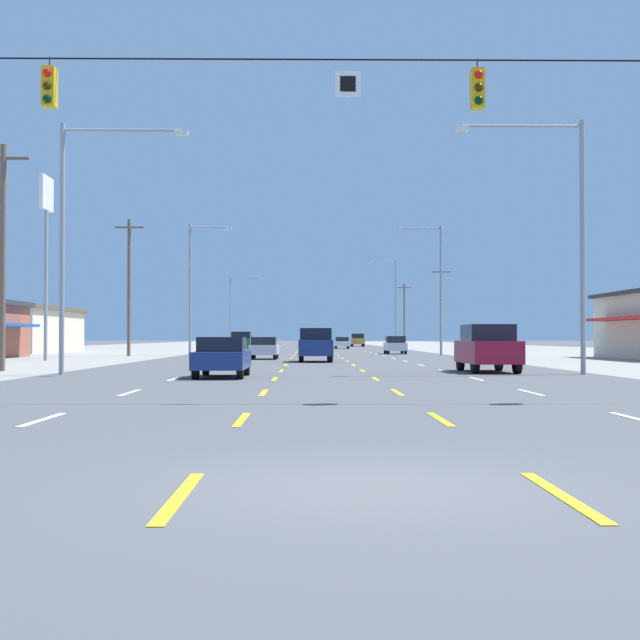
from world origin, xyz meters
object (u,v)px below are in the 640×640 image
suv_far_right_distant_a (358,340)px  suv_center_turn_mid (316,344)px  streetlight_right_row_0 (568,224)px  streetlight_left_row_2 (234,306)px  pole_sign_left_row_1 (46,219)px  streetlight_left_row_1 (194,281)px  hatchback_far_right_far (395,345)px  suv_far_right_near (487,347)px  sedan_inner_left_midfar (264,348)px  sedan_inner_right_farthest (342,343)px  streetlight_left_row_0 (76,227)px  sedan_inner_left_nearest (222,356)px  streetlight_right_row_1 (437,281)px  suv_far_left_farther (242,341)px  streetlight_right_row_2 (393,299)px

suv_far_right_distant_a → suv_center_turn_mid: bearing=-94.9°
streetlight_right_row_0 → streetlight_left_row_2: size_ratio=1.11×
pole_sign_left_row_1 → streetlight_right_row_0: 33.66m
pole_sign_left_row_1 → streetlight_left_row_1: bearing=66.7°
hatchback_far_right_far → streetlight_left_row_2: bearing=117.4°
pole_sign_left_row_1 → streetlight_left_row_2: (7.16, 53.26, -3.53)m
streetlight_right_row_0 → streetlight_left_row_2: streetlight_right_row_0 is taller
suv_far_right_near → streetlight_left_row_1: bearing=115.9°
suv_far_right_near → suv_center_turn_mid: (-7.04, 15.41, 0.00)m
suv_center_turn_mid → sedan_inner_left_midfar: suv_center_turn_mid is taller
sedan_inner_left_midfar → sedan_inner_right_farthest: 53.44m
sedan_inner_right_farthest → streetlight_left_row_0: streetlight_left_row_0 is taller
suv_far_right_near → streetlight_left_row_0: size_ratio=0.50×
sedan_inner_left_nearest → sedan_inner_right_farthest: 79.64m
streetlight_right_row_1 → suv_center_turn_mid: bearing=-117.5°
suv_far_left_farther → streetlight_left_row_2: bearing=96.8°
sedan_inner_left_nearest → suv_far_right_near: size_ratio=0.92×
streetlight_right_row_2 → streetlight_right_row_1: bearing=-90.1°
suv_center_turn_mid → sedan_inner_right_farthest: (3.80, 59.23, -0.27)m
sedan_inner_left_nearest → streetlight_left_row_0: streetlight_left_row_0 is taller
streetlight_right_row_1 → pole_sign_left_row_1: bearing=-148.5°
hatchback_far_right_far → sedan_inner_left_midfar: bearing=-120.5°
suv_center_turn_mid → streetlight_right_row_1: size_ratio=0.47×
sedan_inner_left_midfar → streetlight_right_row_0: streetlight_right_row_0 is taller
streetlight_right_row_0 → hatchback_far_right_far: bearing=93.7°
streetlight_right_row_2 → streetlight_left_row_2: bearing=-180.0°
suv_center_turn_mid → streetlight_left_row_0: 20.69m
streetlight_left_row_1 → streetlight_right_row_2: 41.86m
sedan_inner_left_nearest → streetlight_left_row_1: 40.02m
sedan_inner_left_midfar → pole_sign_left_row_1: pole_sign_left_row_1 is taller
sedan_inner_left_midfar → pole_sign_left_row_1: 15.98m
sedan_inner_right_farthest → streetlight_right_row_1: size_ratio=0.43×
sedan_inner_right_farthest → suv_far_left_farther: bearing=-113.1°
suv_far_left_farther → streetlight_left_row_2: size_ratio=0.54×
suv_far_right_near → suv_far_left_farther: size_ratio=1.00×
streetlight_left_row_1 → streetlight_left_row_2: 36.93m
sedan_inner_left_midfar → suv_far_right_distant_a: size_ratio=0.92×
sedan_inner_left_midfar → streetlight_left_row_0: bearing=-104.2°
sedan_inner_left_midfar → hatchback_far_right_far: size_ratio=1.15×
sedan_inner_right_farthest → streetlight_right_row_1: 40.92m
pole_sign_left_row_1 → suv_far_left_farther: bearing=72.6°
sedan_inner_left_nearest → suv_far_right_distant_a: size_ratio=0.92×
suv_far_right_distant_a → streetlight_left_row_2: (-16.64, -26.77, 4.23)m
hatchback_far_right_far → streetlight_left_row_1: streetlight_left_row_1 is taller
streetlight_right_row_1 → suv_far_right_near: bearing=-94.9°
streetlight_left_row_1 → streetlight_right_row_2: streetlight_right_row_2 is taller
suv_center_turn_mid → sedan_inner_right_farthest: suv_center_turn_mid is taller
streetlight_left_row_0 → streetlight_left_row_1: bearing=90.4°
pole_sign_left_row_1 → streetlight_left_row_0: bearing=-70.5°
sedan_inner_left_midfar → pole_sign_left_row_1: size_ratio=0.39×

